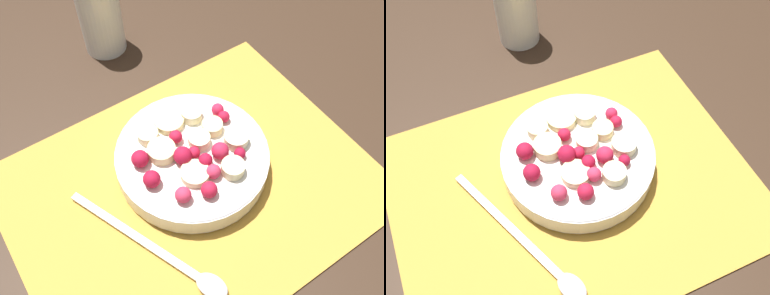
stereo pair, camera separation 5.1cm
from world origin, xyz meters
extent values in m
plane|color=#382619|center=(0.00, 0.00, 0.00)|extent=(3.00, 3.00, 0.00)
cube|color=gold|center=(0.00, 0.00, 0.00)|extent=(0.43, 0.34, 0.01)
cylinder|color=white|center=(0.02, 0.02, 0.02)|extent=(0.19, 0.19, 0.03)
torus|color=white|center=(0.02, 0.02, 0.03)|extent=(0.19, 0.19, 0.01)
cylinder|color=white|center=(0.02, 0.02, 0.04)|extent=(0.17, 0.17, 0.00)
cylinder|color=#F4EAB7|center=(0.07, 0.01, 0.04)|extent=(0.04, 0.04, 0.01)
cylinder|color=#F4EAB7|center=(0.03, 0.03, 0.04)|extent=(0.04, 0.04, 0.01)
cylinder|color=beige|center=(-0.02, 0.04, 0.04)|extent=(0.05, 0.05, 0.01)
cylinder|color=beige|center=(0.00, -0.01, 0.04)|extent=(0.05, 0.05, 0.01)
cylinder|color=beige|center=(0.04, -0.03, 0.04)|extent=(0.03, 0.03, 0.01)
cylinder|color=beige|center=(0.02, 0.07, 0.04)|extent=(0.04, 0.04, 0.01)
cylinder|color=beige|center=(0.06, 0.04, 0.04)|extent=(0.03, 0.03, 0.01)
cylinder|color=#F4EAB7|center=(0.05, 0.07, 0.04)|extent=(0.04, 0.04, 0.01)
cylinder|color=beige|center=(-0.02, 0.07, 0.04)|extent=(0.04, 0.04, 0.01)
sphere|color=#B21433|center=(0.02, 0.00, 0.05)|extent=(0.02, 0.02, 0.02)
sphere|color=red|center=(0.08, 0.04, 0.04)|extent=(0.02, 0.02, 0.02)
sphere|color=#B21433|center=(-0.04, 0.04, 0.05)|extent=(0.02, 0.02, 0.02)
sphere|color=#B21433|center=(0.00, 0.02, 0.05)|extent=(0.02, 0.02, 0.02)
sphere|color=red|center=(0.01, 0.05, 0.05)|extent=(0.02, 0.02, 0.02)
sphere|color=#B21433|center=(0.06, -0.01, 0.04)|extent=(0.01, 0.01, 0.01)
sphere|color=#DB3356|center=(0.02, -0.02, 0.05)|extent=(0.02, 0.02, 0.02)
sphere|color=red|center=(0.01, 0.02, 0.04)|extent=(0.01, 0.01, 0.01)
sphere|color=#D12347|center=(0.04, 0.00, 0.05)|extent=(0.02, 0.02, 0.02)
sphere|color=#D12347|center=(0.08, 0.05, 0.04)|extent=(0.02, 0.02, 0.02)
sphere|color=#DB3356|center=(-0.03, -0.02, 0.05)|extent=(0.02, 0.02, 0.02)
sphere|color=red|center=(0.00, -0.03, 0.05)|extent=(0.02, 0.02, 0.02)
sphere|color=#B21433|center=(-0.05, 0.01, 0.05)|extent=(0.02, 0.02, 0.02)
cube|color=silver|center=(-0.09, -0.02, 0.01)|extent=(0.08, 0.17, 0.00)
ellipsoid|color=silver|center=(-0.05, -0.11, 0.01)|extent=(0.04, 0.04, 0.01)
cylinder|color=white|center=(0.03, 0.28, 0.05)|extent=(0.06, 0.06, 0.11)
camera|label=1|loc=(-0.14, -0.21, 0.46)|focal=40.00mm
camera|label=2|loc=(-0.10, -0.24, 0.46)|focal=40.00mm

